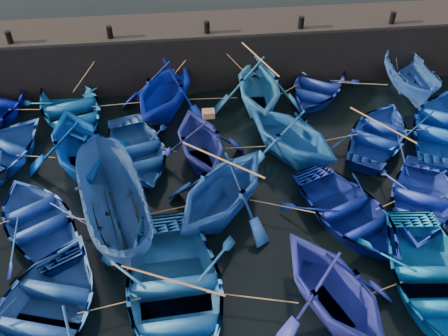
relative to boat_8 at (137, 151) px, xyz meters
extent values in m
plane|color=black|center=(3.08, -4.75, -0.45)|extent=(120.00, 120.00, 0.00)
cube|color=black|center=(3.08, 5.75, 0.80)|extent=(26.00, 2.50, 2.50)
cube|color=black|center=(3.08, 5.75, 2.11)|extent=(26.00, 2.50, 0.12)
cylinder|color=black|center=(-4.92, 4.85, 2.42)|extent=(0.24, 0.24, 0.50)
cylinder|color=black|center=(-0.92, 4.85, 2.42)|extent=(0.24, 0.24, 0.50)
cylinder|color=black|center=(3.08, 4.85, 2.42)|extent=(0.24, 0.24, 0.50)
cylinder|color=black|center=(7.08, 4.85, 2.42)|extent=(0.24, 0.24, 0.50)
cylinder|color=black|center=(11.08, 4.85, 2.42)|extent=(0.24, 0.24, 0.50)
imported|color=blue|center=(-2.77, 2.97, 0.07)|extent=(5.04, 5.95, 1.05)
imported|color=#031799|center=(1.16, 3.07, 0.71)|extent=(5.33, 5.63, 2.33)
imported|color=#2873C0|center=(5.03, 2.96, 0.69)|extent=(3.97, 4.54, 2.30)
imported|color=#1B349D|center=(7.79, 3.65, 0.00)|extent=(5.02, 5.42, 0.92)
imported|color=#1F4D9F|center=(11.70, 3.23, 0.38)|extent=(1.71, 4.33, 1.66)
imported|color=#003997|center=(-2.01, -0.14, 0.71)|extent=(4.99, 5.38, 2.32)
imported|color=#184A90|center=(0.00, 0.00, 0.00)|extent=(4.19, 5.06, 0.91)
imported|color=navy|center=(2.37, -0.30, 0.57)|extent=(3.97, 4.41, 2.05)
imported|color=#13549A|center=(5.69, -0.35, 0.67)|extent=(5.49, 5.62, 2.25)
imported|color=#0F3197|center=(9.30, -0.02, 0.00)|extent=(5.04, 5.36, 0.90)
imported|color=blue|center=(11.98, 0.00, 0.10)|extent=(5.90, 6.51, 1.11)
imported|color=#19409A|center=(-3.06, -3.12, 0.00)|extent=(4.89, 5.38, 0.91)
imported|color=navy|center=(-0.59, -3.37, 0.56)|extent=(3.22, 5.57, 2.03)
imported|color=#144492|center=(2.87, -3.05, 0.73)|extent=(5.85, 5.93, 2.36)
imported|color=navy|center=(6.89, -3.94, 0.03)|extent=(4.85, 5.56, 0.96)
imported|color=#1831B4|center=(9.42, -3.65, 0.00)|extent=(4.74, 5.30, 0.91)
imported|color=navy|center=(-2.34, -6.75, 0.12)|extent=(5.37, 6.41, 1.14)
imported|color=#1C61B4|center=(1.14, -6.46, 0.15)|extent=(4.44, 6.00, 1.20)
imported|color=navy|center=(5.40, -7.09, 0.66)|extent=(4.97, 5.29, 2.23)
imported|color=#0966BD|center=(8.47, -6.74, 0.07)|extent=(4.09, 5.40, 1.06)
cube|color=olive|center=(2.67, -0.30, 1.71)|extent=(0.43, 0.35, 0.23)
cylinder|color=tan|center=(-4.46, 3.06, 0.10)|extent=(1.58, 0.21, 0.04)
cylinder|color=tan|center=(-0.81, 3.02, 0.10)|extent=(2.13, 0.13, 0.04)
cylinder|color=tan|center=(3.09, 3.02, 0.10)|extent=(2.07, 0.14, 0.04)
cylinder|color=tan|center=(6.41, 3.31, 0.10)|extent=(0.98, 0.72, 0.04)
cylinder|color=tan|center=(9.74, 3.44, 0.10)|extent=(2.11, 0.46, 0.04)
cylinder|color=tan|center=(-3.63, 0.00, 0.10)|extent=(1.45, 0.32, 0.04)
cylinder|color=tan|center=(-1.01, -0.07, 0.10)|extent=(0.23, 0.17, 0.04)
cylinder|color=tan|center=(1.19, -0.15, 0.10)|extent=(0.59, 0.33, 0.04)
cylinder|color=tan|center=(4.03, -0.33, 0.10)|extent=(1.52, 0.09, 0.04)
cylinder|color=tan|center=(7.50, -0.19, 0.10)|extent=(1.82, 0.37, 0.04)
cylinder|color=tan|center=(10.64, -0.01, 0.10)|extent=(0.88, 0.06, 0.04)
cylinder|color=tan|center=(-1.82, -3.25, 0.10)|extent=(0.68, 0.28, 0.04)
cylinder|color=tan|center=(1.14, -3.21, 0.10)|extent=(1.66, 0.35, 0.04)
cylinder|color=tan|center=(4.88, -3.49, 0.10)|extent=(2.23, 0.92, 0.04)
cylinder|color=tan|center=(8.16, -3.79, 0.10)|extent=(0.75, 0.33, 0.04)
cylinder|color=tan|center=(-0.60, -6.60, 0.10)|extent=(1.69, 0.33, 0.04)
cylinder|color=tan|center=(3.27, -6.77, 0.10)|extent=(2.47, 0.66, 0.04)
cylinder|color=tan|center=(6.94, -6.91, 0.10)|extent=(1.28, 0.38, 0.04)
cylinder|color=tan|center=(-5.54, 4.55, 1.13)|extent=(1.27, 0.45, 2.09)
cylinder|color=tan|center=(-1.85, 4.46, 1.13)|extent=(1.89, 0.61, 2.09)
cylinder|color=tan|center=(2.12, 4.51, 1.13)|extent=(1.96, 0.52, 2.09)
cylinder|color=tan|center=(4.05, 4.46, 1.13)|extent=(1.98, 0.62, 2.10)
cylinder|color=tan|center=(7.43, 4.80, 1.13)|extent=(0.75, 0.15, 2.08)
cylinder|color=tan|center=(11.39, 4.59, 1.13)|extent=(0.66, 0.37, 2.08)
cylinder|color=#99724C|center=(5.03, 2.96, 1.87)|extent=(1.08, 2.84, 0.06)
cylinder|color=#99724C|center=(9.30, -0.02, 0.48)|extent=(1.77, 2.49, 0.06)
cylinder|color=#99724C|center=(2.87, -3.05, 1.94)|extent=(2.34, 1.97, 0.06)
cylinder|color=#99724C|center=(1.14, -6.46, 0.78)|extent=(2.74, 1.32, 0.06)
camera|label=1|loc=(1.64, -14.46, 11.87)|focal=40.00mm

